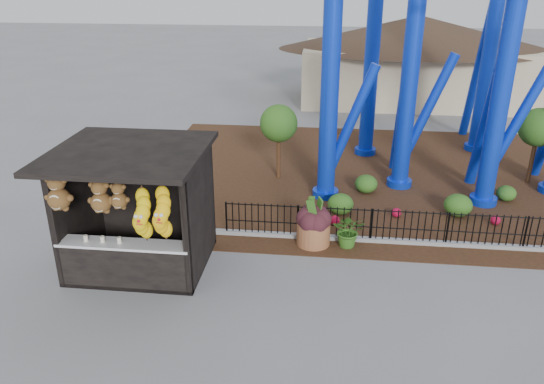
# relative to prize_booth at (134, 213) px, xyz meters

# --- Properties ---
(ground) EXTENTS (120.00, 120.00, 0.00)m
(ground) POSITION_rel_prize_booth_xyz_m (3.00, -0.91, -1.54)
(ground) COLOR slate
(ground) RESTS_ON ground
(mulch_bed) EXTENTS (18.00, 12.00, 0.02)m
(mulch_bed) POSITION_rel_prize_booth_xyz_m (7.00, 7.09, -1.53)
(mulch_bed) COLOR #331E11
(mulch_bed) RESTS_ON ground
(curb) EXTENTS (18.00, 0.18, 0.12)m
(curb) POSITION_rel_prize_booth_xyz_m (7.00, 2.09, -1.48)
(curb) COLOR gray
(curb) RESTS_ON ground
(prize_booth) EXTENTS (3.50, 3.40, 3.12)m
(prize_booth) POSITION_rel_prize_booth_xyz_m (0.00, 0.00, 0.00)
(prize_booth) COLOR black
(prize_booth) RESTS_ON ground
(picket_fence) EXTENTS (12.20, 0.06, 1.00)m
(picket_fence) POSITION_rel_prize_booth_xyz_m (7.90, 2.09, -1.04)
(picket_fence) COLOR black
(picket_fence) RESTS_ON ground
(terracotta_planter) EXTENTS (0.98, 0.98, 0.63)m
(terracotta_planter) POSITION_rel_prize_booth_xyz_m (4.24, 1.79, -1.22)
(terracotta_planter) COLOR brown
(terracotta_planter) RESTS_ON ground
(planter_foliage) EXTENTS (0.70, 0.70, 0.64)m
(planter_foliage) POSITION_rel_prize_booth_xyz_m (4.24, 1.79, -0.58)
(planter_foliage) COLOR #32141A
(planter_foliage) RESTS_ON terracotta_planter
(potted_plant) EXTENTS (0.88, 0.77, 0.95)m
(potted_plant) POSITION_rel_prize_booth_xyz_m (5.19, 1.79, -1.06)
(potted_plant) COLOR #1B4C16
(potted_plant) RESTS_ON ground
(landscaping) EXTENTS (8.34, 3.33, 0.67)m
(landscaping) POSITION_rel_prize_booth_xyz_m (7.75, 4.50, -1.23)
(landscaping) COLOR #2A5519
(landscaping) RESTS_ON mulch_bed
(pavilion) EXTENTS (15.00, 15.00, 4.80)m
(pavilion) POSITION_rel_prize_booth_xyz_m (9.00, 19.09, 1.53)
(pavilion) COLOR #BFAD8C
(pavilion) RESTS_ON ground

